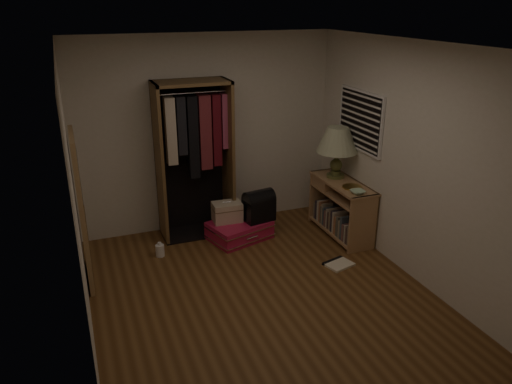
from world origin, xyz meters
TOP-DOWN VIEW (x-y plane):
  - ground at (0.00, 0.00)m, footprint 4.00×4.00m
  - room_walls at (0.08, 0.04)m, footprint 3.52×4.02m
  - console_bookshelf at (1.54, 1.04)m, footprint 0.42×1.12m
  - open_wardrobe at (-0.22, 1.77)m, footprint 0.98×0.50m
  - floor_mirror at (-1.70, 1.00)m, footprint 0.06×0.80m
  - pink_suitcase at (0.22, 1.36)m, footprint 0.91×0.76m
  - train_case at (0.08, 1.45)m, footprint 0.39×0.28m
  - black_bag at (0.48, 1.33)m, footprint 0.42×0.31m
  - table_lamp at (1.54, 1.21)m, footprint 0.66×0.66m
  - brass_tray at (1.54, 0.78)m, footprint 0.30×0.30m
  - ceramic_bowl at (1.49, 0.57)m, footprint 0.18×0.18m
  - white_jug at (-0.86, 1.25)m, footprint 0.12×0.12m
  - floor_book at (1.09, 0.27)m, footprint 0.37×0.33m

SIDE VIEW (x-z plane):
  - ground at x=0.00m, z-range 0.00..0.00m
  - floor_book at x=1.09m, z-range 0.00..0.03m
  - white_jug at x=-0.86m, z-range -0.01..0.17m
  - pink_suitcase at x=0.22m, z-range 0.00..0.24m
  - train_case at x=0.08m, z-range 0.23..0.51m
  - console_bookshelf at x=1.54m, z-range 0.02..0.77m
  - black_bag at x=0.48m, z-range 0.24..0.67m
  - brass_tray at x=1.54m, z-range 0.75..0.76m
  - ceramic_bowl at x=1.49m, z-range 0.75..0.79m
  - floor_mirror at x=-1.70m, z-range 0.00..1.70m
  - open_wardrobe at x=-0.22m, z-range 0.19..2.24m
  - table_lamp at x=1.54m, z-range 0.91..1.59m
  - room_walls at x=0.08m, z-range 0.20..2.80m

